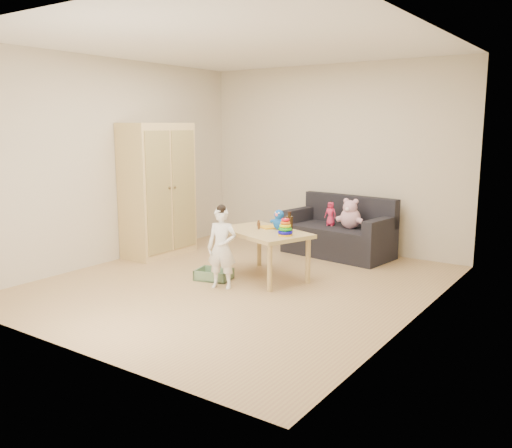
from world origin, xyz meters
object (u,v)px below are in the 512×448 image
Objects in this scene: wardrobe at (158,190)px; play_table at (264,254)px; toddler at (222,249)px; sofa at (338,241)px.

wardrobe is 1.67× the size of play_table.
sofa is at bearing 60.14° from toddler.
wardrobe is at bearing -139.25° from sofa.
wardrobe reaches higher than sofa.
toddler is at bearing -92.71° from sofa.
play_table is at bearing -90.66° from sofa.
toddler is (-0.38, -2.08, 0.23)m from sofa.
wardrobe is 1.89m from toddler.
toddler reaches higher than play_table.
wardrobe reaches higher than play_table.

